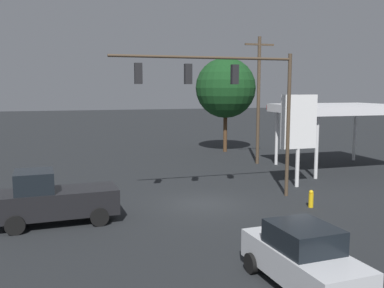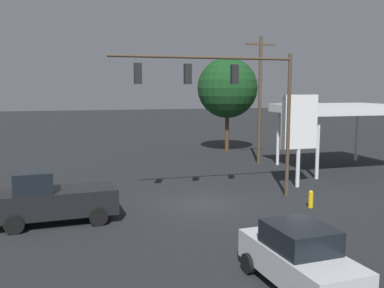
{
  "view_description": "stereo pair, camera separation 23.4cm",
  "coord_description": "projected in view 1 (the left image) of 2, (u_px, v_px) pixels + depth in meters",
  "views": [
    {
      "loc": [
        6.76,
        20.4,
        5.89
      ],
      "look_at": [
        0.0,
        -2.0,
        2.85
      ],
      "focal_mm": 40.0,
      "sensor_mm": 36.0,
      "label": 1
    },
    {
      "loc": [
        6.53,
        20.47,
        5.89
      ],
      "look_at": [
        0.0,
        -2.0,
        2.85
      ],
      "focal_mm": 40.0,
      "sensor_mm": 36.0,
      "label": 2
    }
  ],
  "objects": [
    {
      "name": "ground_plane",
      "position": [
        203.0,
        204.0,
        22.06
      ],
      "size": [
        200.0,
        200.0,
        0.0
      ],
      "primitive_type": "plane",
      "color": "black"
    },
    {
      "name": "fire_hydrant",
      "position": [
        311.0,
        199.0,
        21.31
      ],
      "size": [
        0.24,
        0.24,
        0.88
      ],
      "color": "gold",
      "rests_on": "ground"
    },
    {
      "name": "price_sign",
      "position": [
        299.0,
        125.0,
        25.38
      ],
      "size": [
        2.29,
        0.27,
        5.54
      ],
      "color": "silver",
      "rests_on": "ground"
    },
    {
      "name": "street_tree",
      "position": [
        226.0,
        88.0,
        39.54
      ],
      "size": [
        5.56,
        5.56,
        8.74
      ],
      "color": "#4C331E",
      "rests_on": "ground"
    },
    {
      "name": "gas_station_canopy",
      "position": [
        339.0,
        110.0,
        31.27
      ],
      "size": [
        8.35,
        6.73,
        4.74
      ],
      "color": "silver",
      "rests_on": "ground"
    },
    {
      "name": "traffic_signal_assembly",
      "position": [
        228.0,
        90.0,
        21.94
      ],
      "size": [
        9.69,
        0.43,
        7.73
      ],
      "color": "#473828",
      "rests_on": "ground"
    },
    {
      "name": "sedan_far",
      "position": [
        302.0,
        257.0,
        12.62
      ],
      "size": [
        2.28,
        4.5,
        1.93
      ],
      "rotation": [
        0.0,
        0.0,
        1.63
      ],
      "color": "silver",
      "rests_on": "ground"
    },
    {
      "name": "utility_pole",
      "position": [
        258.0,
        98.0,
        33.13
      ],
      "size": [
        2.4,
        0.26,
        9.83
      ],
      "color": "#473828",
      "rests_on": "ground"
    },
    {
      "name": "pickup_parked",
      "position": [
        53.0,
        199.0,
        18.65
      ],
      "size": [
        5.3,
        2.47,
        2.4
      ],
      "rotation": [
        0.0,
        0.0,
        0.05
      ],
      "color": "black",
      "rests_on": "ground"
    }
  ]
}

